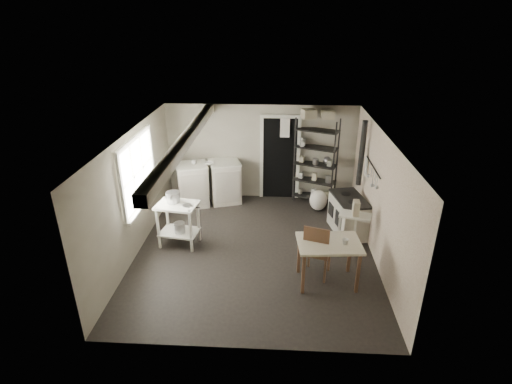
# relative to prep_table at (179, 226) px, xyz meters

# --- Properties ---
(floor) EXTENTS (5.00, 5.00, 0.00)m
(floor) POSITION_rel_prep_table_xyz_m (1.50, -0.14, -0.40)
(floor) COLOR black
(floor) RESTS_ON ground
(ceiling) EXTENTS (5.00, 5.00, 0.00)m
(ceiling) POSITION_rel_prep_table_xyz_m (1.50, -0.14, 1.90)
(ceiling) COLOR white
(ceiling) RESTS_ON wall_back
(wall_back) EXTENTS (4.50, 0.02, 2.30)m
(wall_back) POSITION_rel_prep_table_xyz_m (1.50, 2.36, 0.75)
(wall_back) COLOR #A8A28F
(wall_back) RESTS_ON ground
(wall_front) EXTENTS (4.50, 0.02, 2.30)m
(wall_front) POSITION_rel_prep_table_xyz_m (1.50, -2.64, 0.75)
(wall_front) COLOR #A8A28F
(wall_front) RESTS_ON ground
(wall_left) EXTENTS (0.02, 5.00, 2.30)m
(wall_left) POSITION_rel_prep_table_xyz_m (-0.75, -0.14, 0.75)
(wall_left) COLOR #A8A28F
(wall_left) RESTS_ON ground
(wall_right) EXTENTS (0.02, 5.00, 2.30)m
(wall_right) POSITION_rel_prep_table_xyz_m (3.75, -0.14, 0.75)
(wall_right) COLOR #A8A28F
(wall_right) RESTS_ON ground
(window) EXTENTS (0.12, 1.76, 1.28)m
(window) POSITION_rel_prep_table_xyz_m (-0.72, 0.06, 1.10)
(window) COLOR silver
(window) RESTS_ON wall_left
(doorway) EXTENTS (0.96, 0.10, 2.08)m
(doorway) POSITION_rel_prep_table_xyz_m (1.95, 2.33, 0.60)
(doorway) COLOR silver
(doorway) RESTS_ON ground
(ceiling_beam) EXTENTS (0.18, 5.00, 0.18)m
(ceiling_beam) POSITION_rel_prep_table_xyz_m (0.30, -0.14, 1.80)
(ceiling_beam) COLOR silver
(ceiling_beam) RESTS_ON ceiling
(wallpaper_panel) EXTENTS (0.01, 5.00, 2.30)m
(wallpaper_panel) POSITION_rel_prep_table_xyz_m (3.74, -0.14, 0.75)
(wallpaper_panel) COLOR beige
(wallpaper_panel) RESTS_ON wall_right
(utensil_rail) EXTENTS (0.06, 1.20, 0.44)m
(utensil_rail) POSITION_rel_prep_table_xyz_m (3.69, 0.46, 1.15)
(utensil_rail) COLOR #ABABAE
(utensil_rail) RESTS_ON wall_right
(prep_table) EXTENTS (0.85, 0.66, 0.88)m
(prep_table) POSITION_rel_prep_table_xyz_m (0.00, 0.00, 0.00)
(prep_table) COLOR silver
(prep_table) RESTS_ON ground
(stockpot) EXTENTS (0.27, 0.27, 0.29)m
(stockpot) POSITION_rel_prep_table_xyz_m (-0.09, 0.10, 0.54)
(stockpot) COLOR #ABABAE
(stockpot) RESTS_ON prep_table
(saucepan) EXTENTS (0.18, 0.18, 0.10)m
(saucepan) POSITION_rel_prep_table_xyz_m (0.21, -0.06, 0.45)
(saucepan) COLOR #ABABAE
(saucepan) RESTS_ON prep_table
(bucket) EXTENTS (0.26, 0.26, 0.23)m
(bucket) POSITION_rel_prep_table_xyz_m (0.02, -0.05, -0.02)
(bucket) COLOR #ABABAE
(bucket) RESTS_ON prep_table
(base_cabinets) EXTENTS (1.67, 1.10, 1.02)m
(base_cabinets) POSITION_rel_prep_table_xyz_m (0.28, 1.92, 0.06)
(base_cabinets) COLOR beige
(base_cabinets) RESTS_ON ground
(mixing_bowl) EXTENTS (0.32, 0.32, 0.07)m
(mixing_bowl) POSITION_rel_prep_table_xyz_m (0.33, 1.84, 0.55)
(mixing_bowl) COLOR silver
(mixing_bowl) RESTS_ON base_cabinets
(counter_cup) EXTENTS (0.14, 0.14, 0.09)m
(counter_cup) POSITION_rel_prep_table_xyz_m (-0.03, 1.84, 0.57)
(counter_cup) COLOR silver
(counter_cup) RESTS_ON base_cabinets
(shelf_rack) EXTENTS (1.05, 0.71, 2.06)m
(shelf_rack) POSITION_rel_prep_table_xyz_m (2.79, 2.15, 0.55)
(shelf_rack) COLOR black
(shelf_rack) RESTS_ON ground
(shelf_jar) EXTENTS (0.11, 0.11, 0.20)m
(shelf_jar) POSITION_rel_prep_table_xyz_m (2.46, 2.19, 0.97)
(shelf_jar) COLOR silver
(shelf_jar) RESTS_ON shelf_rack
(storage_box_a) EXTENTS (0.36, 0.33, 0.20)m
(storage_box_a) POSITION_rel_prep_table_xyz_m (2.57, 2.11, 1.61)
(storage_box_a) COLOR beige
(storage_box_a) RESTS_ON shelf_rack
(storage_box_b) EXTENTS (0.29, 0.27, 0.18)m
(storage_box_b) POSITION_rel_prep_table_xyz_m (2.99, 2.12, 1.59)
(storage_box_b) COLOR beige
(storage_box_b) RESTS_ON shelf_rack
(stove) EXTENTS (0.76, 1.10, 0.79)m
(stove) POSITION_rel_prep_table_xyz_m (3.38, 0.68, 0.04)
(stove) COLOR beige
(stove) RESTS_ON ground
(stovepipe) EXTENTS (0.13, 0.13, 1.33)m
(stovepipe) POSITION_rel_prep_table_xyz_m (3.61, 1.10, 1.19)
(stovepipe) COLOR black
(stovepipe) RESTS_ON stove
(side_ledge) EXTENTS (0.64, 0.47, 0.88)m
(side_ledge) POSITION_rel_prep_table_xyz_m (3.33, -0.24, 0.03)
(side_ledge) COLOR silver
(side_ledge) RESTS_ON ground
(oats_box) EXTENTS (0.12, 0.19, 0.27)m
(oats_box) POSITION_rel_prep_table_xyz_m (3.33, -0.24, 0.61)
(oats_box) COLOR beige
(oats_box) RESTS_ON side_ledge
(work_table) EXTENTS (1.08, 0.80, 0.78)m
(work_table) POSITION_rel_prep_table_xyz_m (2.78, -1.07, -0.02)
(work_table) COLOR beige
(work_table) RESTS_ON ground
(table_cup) EXTENTS (0.13, 0.13, 0.09)m
(table_cup) POSITION_rel_prep_table_xyz_m (3.02, -1.11, 0.41)
(table_cup) COLOR silver
(table_cup) RESTS_ON work_table
(chair) EXTENTS (0.54, 0.56, 1.04)m
(chair) POSITION_rel_prep_table_xyz_m (2.62, -0.87, 0.09)
(chair) COLOR brown
(chair) RESTS_ON ground
(flour_sack) EXTENTS (0.41, 0.35, 0.49)m
(flour_sack) POSITION_rel_prep_table_xyz_m (2.87, 1.67, -0.16)
(flour_sack) COLOR white
(flour_sack) RESTS_ON ground
(floor_crock) EXTENTS (0.13, 0.13, 0.14)m
(floor_crock) POSITION_rel_prep_table_xyz_m (3.06, -0.07, -0.33)
(floor_crock) COLOR silver
(floor_crock) RESTS_ON ground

